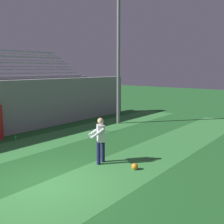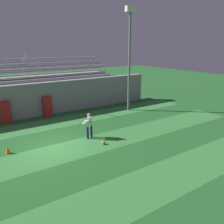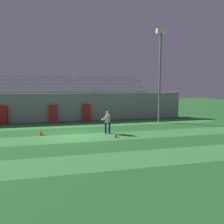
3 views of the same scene
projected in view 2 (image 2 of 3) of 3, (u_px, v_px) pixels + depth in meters
name	position (u px, v px, depth m)	size (l,w,h in m)	color
ground_plane	(52.00, 146.00, 12.99)	(80.00, 80.00, 0.00)	#236028
turf_stripe_near	(103.00, 206.00, 8.16)	(28.00, 2.47, 0.01)	#38843D
turf_stripe_mid	(58.00, 153.00, 12.14)	(28.00, 2.47, 0.01)	#38843D
turf_stripe_far	(35.00, 127.00, 16.11)	(28.00, 2.47, 0.01)	#38843D
back_wall	(25.00, 101.00, 17.82)	(24.00, 0.60, 2.80)	gray
padding_pillar_gate_left	(6.00, 112.00, 16.71)	(0.72, 0.44, 1.68)	#B21E1E
padding_pillar_gate_right	(47.00, 106.00, 18.37)	(0.72, 0.44, 1.68)	#B21E1E
bleacher_stand	(19.00, 95.00, 19.67)	(18.00, 4.05, 5.43)	gray
floodlight_pole	(130.00, 48.00, 18.74)	(0.90, 0.36, 8.83)	slate
goalkeeper	(89.00, 124.00, 13.91)	(0.73, 0.74, 1.67)	#19194C
soccer_ball	(103.00, 143.00, 13.24)	(0.22, 0.22, 0.22)	orange
traffic_cone	(8.00, 150.00, 12.07)	(0.30, 0.30, 0.42)	orange
water_bottle	(58.00, 116.00, 18.14)	(0.07, 0.07, 0.24)	green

